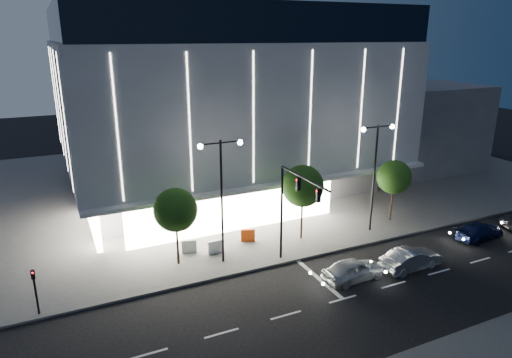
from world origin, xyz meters
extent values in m
plane|color=black|center=(0.00, 0.00, 0.00)|extent=(160.00, 160.00, 0.00)
cube|color=#474747|center=(5.00, 24.00, 0.07)|extent=(70.00, 40.00, 0.15)
cube|color=#4C4C51|center=(3.00, 24.00, 2.00)|extent=(28.00, 21.00, 4.00)
cube|color=gray|center=(3.00, 22.00, 9.50)|extent=(30.00, 25.00, 11.00)
cube|color=black|center=(3.00, 22.00, 16.50)|extent=(29.40, 24.50, 3.00)
cube|color=white|center=(0.00, 10.70, 2.00)|extent=(18.00, 0.40, 3.60)
cube|color=white|center=(-10.80, 16.00, 2.00)|extent=(0.40, 10.00, 3.60)
cube|color=gray|center=(3.00, 9.70, 4.10)|extent=(30.00, 2.00, 0.30)
cube|color=white|center=(3.00, 9.48, 9.50)|extent=(24.00, 0.06, 10.00)
cube|color=#4C4C51|center=(26.00, 24.00, 5.00)|extent=(16.00, 20.00, 10.00)
cylinder|color=black|center=(1.00, 4.80, 3.50)|extent=(0.18, 0.18, 7.00)
cylinder|color=black|center=(1.00, 1.90, 7.00)|extent=(0.14, 5.80, 0.14)
cube|color=black|center=(1.00, 2.60, 6.40)|extent=(0.28, 0.18, 0.85)
cube|color=black|center=(1.00, 0.20, 6.40)|extent=(0.28, 0.18, 0.85)
sphere|color=#FF0C0C|center=(0.88, 2.60, 6.70)|extent=(0.14, 0.14, 0.14)
cylinder|color=black|center=(-3.00, 6.00, 4.50)|extent=(0.16, 0.16, 9.00)
cylinder|color=black|center=(-3.70, 6.00, 8.80)|extent=(1.40, 0.10, 0.10)
cylinder|color=black|center=(-2.30, 6.00, 8.80)|extent=(1.40, 0.10, 0.10)
sphere|color=white|center=(-4.40, 6.00, 8.70)|extent=(0.36, 0.36, 0.36)
sphere|color=white|center=(-1.60, 6.00, 8.70)|extent=(0.36, 0.36, 0.36)
cylinder|color=black|center=(10.00, 6.00, 4.50)|extent=(0.16, 0.16, 9.00)
cylinder|color=black|center=(9.30, 6.00, 8.80)|extent=(1.40, 0.10, 0.10)
cylinder|color=black|center=(10.70, 6.00, 8.80)|extent=(1.40, 0.10, 0.10)
sphere|color=white|center=(8.60, 6.00, 8.70)|extent=(0.36, 0.36, 0.36)
sphere|color=white|center=(11.40, 6.00, 8.70)|extent=(0.36, 0.36, 0.36)
cylinder|color=black|center=(-15.00, 4.50, 1.50)|extent=(0.12, 0.12, 3.00)
cube|color=black|center=(-15.00, 4.50, 2.70)|extent=(0.22, 0.16, 0.55)
sphere|color=#FF0C0C|center=(-15.00, 4.39, 2.85)|extent=(0.10, 0.10, 0.10)
cylinder|color=black|center=(-6.00, 7.00, 1.89)|extent=(0.16, 0.16, 3.78)
sphere|color=#1B3F11|center=(-6.00, 7.00, 4.21)|extent=(3.02, 3.02, 3.02)
sphere|color=#1B3F11|center=(-5.70, 7.20, 3.67)|extent=(2.16, 2.16, 2.16)
sphere|color=#1B3F11|center=(-6.25, 6.85, 3.89)|extent=(1.94, 1.94, 1.94)
cylinder|color=black|center=(4.00, 7.00, 2.03)|extent=(0.16, 0.16, 4.06)
sphere|color=#1B3F11|center=(4.00, 7.00, 4.52)|extent=(3.25, 3.25, 3.25)
sphere|color=#1B3F11|center=(4.30, 7.20, 3.94)|extent=(2.32, 2.32, 2.32)
sphere|color=#1B3F11|center=(3.75, 6.85, 4.18)|extent=(2.09, 2.09, 2.09)
cylinder|color=black|center=(13.00, 7.00, 1.82)|extent=(0.16, 0.16, 3.64)
sphere|color=#1B3F11|center=(13.00, 7.00, 4.06)|extent=(2.91, 2.91, 2.91)
sphere|color=#1B3F11|center=(13.30, 7.20, 3.54)|extent=(2.08, 2.08, 2.08)
sphere|color=#1B3F11|center=(12.75, 6.85, 3.74)|extent=(1.87, 1.87, 1.87)
imported|color=#B4B8BC|center=(3.98, 0.15, 0.75)|extent=(4.48, 1.97, 1.50)
imported|color=#979A9E|center=(8.50, -0.32, 0.75)|extent=(4.61, 1.77, 1.50)
imported|color=#111943|center=(17.02, 1.20, 0.66)|extent=(4.72, 2.34, 1.32)
cube|color=silver|center=(-4.79, 8.35, 0.65)|extent=(1.13, 0.53, 1.00)
cube|color=#F3490D|center=(-0.06, 8.28, 0.65)|extent=(1.12, 0.63, 1.00)
cube|color=white|center=(-3.09, 7.46, 0.65)|extent=(1.11, 0.31, 1.00)
camera|label=1|loc=(-13.27, -21.50, 15.55)|focal=32.00mm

